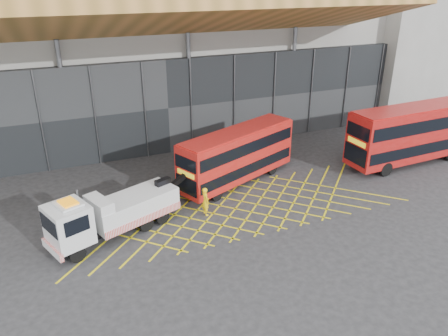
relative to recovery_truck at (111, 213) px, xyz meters
name	(u,v)px	position (x,y,z in m)	size (l,w,h in m)	color
ground_plane	(190,218)	(4.87, 0.15, -1.52)	(120.00, 120.00, 0.00)	#272729
road_markings	(235,209)	(8.07, 0.15, -1.51)	(23.16, 7.16, 0.01)	yellow
construction_building	(144,36)	(6.79, 18.55, 7.46)	(55.00, 23.97, 18.00)	gray
east_building	(414,16)	(36.87, 16.15, 8.48)	(15.00, 12.00, 20.00)	gray
recovery_truck	(111,213)	(0.00, 0.00, 0.00)	(9.22, 4.99, 3.29)	black
bus_towed	(237,154)	(9.87, 3.88, 0.74)	(10.09, 6.01, 4.07)	#AD140F
bus_second	(414,132)	(24.56, 1.83, 1.13)	(11.86, 3.26, 4.78)	#9E0F0C
worker	(206,201)	(5.99, 0.23, -0.56)	(0.70, 0.46, 1.93)	yellow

